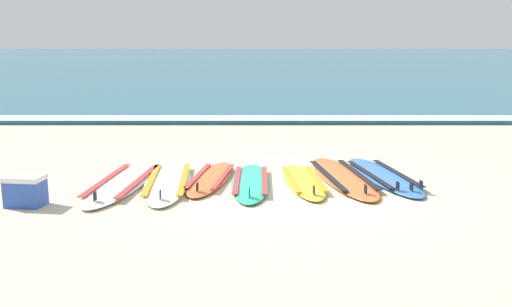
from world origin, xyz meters
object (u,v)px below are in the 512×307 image
surfboard_0 (124,182)px  beach_ball (17,195)px  surfboard_1 (169,181)px  surfboard_2 (212,178)px  surfboard_4 (305,181)px  surfboard_6 (385,176)px  surfboard_3 (252,182)px  cooler_box (27,190)px  surfboard_5 (344,177)px

surfboard_0 → beach_ball: 1.44m
surfboard_1 → surfboard_2: same height
beach_ball → surfboard_4: bearing=15.1°
surfboard_1 → surfboard_2: 0.62m
surfboard_1 → surfboard_6: size_ratio=1.04×
surfboard_2 → surfboard_6: 2.52m
surfboard_3 → surfboard_4: bearing=4.3°
cooler_box → surfboard_3: bearing=19.8°
surfboard_2 → surfboard_5: same height
surfboard_3 → cooler_box: bearing=-160.2°
surfboard_0 → surfboard_4: (2.54, 0.06, 0.00)m
surfboard_2 → surfboard_6: (2.51, 0.14, 0.00)m
surfboard_4 → cooler_box: cooler_box is taller
surfboard_2 → surfboard_3: same height
surfboard_3 → surfboard_5: size_ratio=0.82×
surfboard_1 → beach_ball: (-1.74, -0.97, 0.08)m
surfboard_2 → surfboard_3: bearing=-20.8°
surfboard_4 → beach_ball: bearing=-164.9°
surfboard_2 → cooler_box: bearing=-150.9°
surfboard_0 → surfboard_2: bearing=10.5°
surfboard_2 → beach_ball: bearing=-153.8°
surfboard_5 → cooler_box: (-4.09, -1.29, 0.16)m
surfboard_6 → beach_ball: (-4.84, -1.29, 0.08)m
surfboard_4 → surfboard_6: 1.23m
surfboard_5 → surfboard_6: size_ratio=1.07×
surfboard_5 → surfboard_6: bearing=5.8°
surfboard_4 → surfboard_5: bearing=22.3°
surfboard_4 → surfboard_6: (1.19, 0.30, 0.00)m
surfboard_3 → surfboard_6: same height
surfboard_4 → surfboard_5: (0.59, 0.24, -0.00)m
surfboard_2 → cooler_box: 2.49m
surfboard_0 → cooler_box: (-0.96, -0.99, 0.16)m
surfboard_2 → surfboard_6: same height
surfboard_5 → beach_ball: 4.41m
surfboard_4 → beach_ball: 3.78m
surfboard_1 → surfboard_0: bearing=-175.4°
surfboard_6 → beach_ball: beach_ball is taller
surfboard_3 → surfboard_6: (1.94, 0.36, 0.00)m
surfboard_1 → cooler_box: size_ratio=5.14×
beach_ball → surfboard_5: bearing=16.1°
surfboard_5 → surfboard_4: bearing=-157.7°
surfboard_4 → surfboard_5: same height
surfboard_1 → beach_ball: beach_ball is taller
surfboard_3 → cooler_box: 2.93m
surfboard_4 → surfboard_6: size_ratio=0.83×
cooler_box → beach_ball: bearing=156.9°
surfboard_3 → surfboard_6: 1.97m
surfboard_0 → surfboard_5: 3.14m
surfboard_3 → surfboard_0: bearing=-179.8°
surfboard_0 → surfboard_1: size_ratio=1.04×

